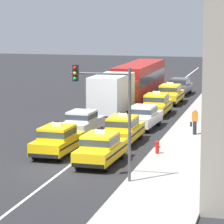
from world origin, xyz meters
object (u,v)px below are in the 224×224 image
(pedestrian_mid_block, at_px, (195,121))
(fire_hydrant, at_px, (157,146))
(sedan_left_second, at_px, (82,122))
(pedestrian_near_crosswalk, at_px, (215,108))
(traffic_light_pole, at_px, (109,103))
(taxi_right_fifth, at_px, (170,94))
(taxi_right_second, at_px, (123,129))
(sedan_right_third, at_px, (143,116))
(taxi_right_fourth, at_px, (156,104))
(taxi_right_nearest, at_px, (101,148))
(sedan_right_sixth, at_px, (180,86))
(box_truck_left_third, at_px, (114,94))
(bus_left_fourth, at_px, (140,79))
(taxi_left_nearest, at_px, (58,140))

(pedestrian_mid_block, xyz_separation_m, fire_hydrant, (-1.35, -6.08, -0.45))
(sedan_left_second, height_order, pedestrian_near_crosswalk, pedestrian_near_crosswalk)
(pedestrian_near_crosswalk, height_order, traffic_light_pole, traffic_light_pole)
(taxi_right_fifth, bearing_deg, taxi_right_second, -90.63)
(pedestrian_mid_block, bearing_deg, sedan_right_third, 150.31)
(taxi_right_fourth, distance_m, pedestrian_mid_block, 8.79)
(taxi_right_nearest, distance_m, pedestrian_near_crosswalk, 15.71)
(taxi_right_fourth, xyz_separation_m, pedestrian_near_crosswalk, (4.61, -1.58, 0.12))
(sedan_right_sixth, xyz_separation_m, traffic_light_pole, (1.33, -32.67, 2.97))
(sedan_left_second, bearing_deg, sedan_right_sixth, 81.10)
(box_truck_left_third, relative_size, bus_left_fourth, 0.63)
(sedan_right_sixth, relative_size, pedestrian_near_crosswalk, 2.63)
(sedan_right_sixth, bearing_deg, taxi_right_second, -90.38)
(taxi_left_nearest, height_order, taxi_right_fifth, same)
(sedan_left_second, distance_m, traffic_light_pole, 12.53)
(taxi_left_nearest, bearing_deg, taxi_right_fourth, 78.87)
(taxi_right_second, bearing_deg, sedan_right_sixth, 89.62)
(box_truck_left_third, height_order, bus_left_fourth, box_truck_left_third)
(taxi_left_nearest, relative_size, taxi_right_second, 1.01)
(sedan_left_second, xyz_separation_m, pedestrian_near_crosswalk, (7.95, 7.35, 0.15))
(bus_left_fourth, distance_m, traffic_light_pole, 29.54)
(taxi_right_fifth, distance_m, pedestrian_mid_block, 14.75)
(pedestrian_mid_block, bearing_deg, sedan_left_second, -171.76)
(fire_hydrant, bearing_deg, taxi_right_fourth, 100.32)
(taxi_right_nearest, xyz_separation_m, taxi_right_fourth, (0.04, 16.58, 0.00))
(taxi_right_second, bearing_deg, taxi_right_nearest, -88.99)
(pedestrian_near_crosswalk, xyz_separation_m, traffic_light_pole, (-3.26, -18.59, 2.83))
(sedan_right_third, xyz_separation_m, pedestrian_mid_block, (3.78, -2.16, 0.15))
(pedestrian_near_crosswalk, relative_size, traffic_light_pole, 0.30)
(box_truck_left_third, relative_size, fire_hydrant, 9.64)
(pedestrian_mid_block, bearing_deg, taxi_right_fifth, 105.08)
(taxi_right_nearest, relative_size, taxi_right_fifth, 1.01)
(bus_left_fourth, height_order, pedestrian_mid_block, bus_left_fourth)
(taxi_right_fourth, height_order, sedan_right_sixth, taxi_right_fourth)
(box_truck_left_third, bearing_deg, sedan_right_sixth, 77.76)
(taxi_right_nearest, xyz_separation_m, sedan_right_third, (0.14, 10.86, -0.03))
(sedan_left_second, distance_m, fire_hydrant, 7.74)
(sedan_right_third, bearing_deg, fire_hydrant, -73.52)
(sedan_left_second, distance_m, pedestrian_mid_block, 7.30)
(bus_left_fourth, distance_m, fire_hydrant, 23.65)
(taxi_right_nearest, xyz_separation_m, pedestrian_mid_block, (3.93, 8.70, 0.12))
(taxi_right_nearest, xyz_separation_m, traffic_light_pole, (1.38, -3.58, 2.94))
(taxi_right_nearest, distance_m, pedestrian_mid_block, 9.55)
(taxi_right_second, bearing_deg, traffic_light_pole, -80.85)
(taxi_left_nearest, xyz_separation_m, taxi_right_nearest, (2.92, -1.55, 0.00))
(bus_left_fourth, xyz_separation_m, taxi_right_fifth, (3.23, -2.60, -0.94))
(sedan_right_third, bearing_deg, taxi_right_nearest, -90.76)
(taxi_right_nearest, relative_size, fire_hydrant, 6.33)
(pedestrian_near_crosswalk, bearing_deg, taxi_right_second, -116.84)
(taxi_right_second, distance_m, sedan_right_sixth, 23.47)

